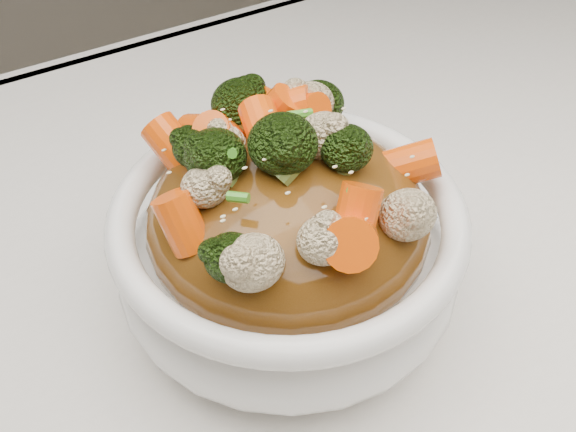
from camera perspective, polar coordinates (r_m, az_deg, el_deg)
tablecloth at (r=0.46m, az=1.13°, el=-10.34°), size 1.20×0.80×0.04m
bowl at (r=0.43m, az=0.00°, el=-3.15°), size 0.28×0.28×0.08m
sauce_base at (r=0.41m, az=0.00°, el=-0.31°), size 0.23×0.23×0.09m
carrots at (r=0.37m, az=0.00°, el=6.73°), size 0.23×0.23×0.05m
broccoli at (r=0.37m, az=0.00°, el=6.60°), size 0.23×0.23×0.04m
cauliflower at (r=0.37m, az=0.00°, el=6.35°), size 0.23×0.23×0.04m
scallions at (r=0.37m, az=0.00°, el=6.85°), size 0.17×0.17×0.02m
sesame_seeds at (r=0.37m, az=0.00°, el=6.85°), size 0.20×0.20×0.01m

